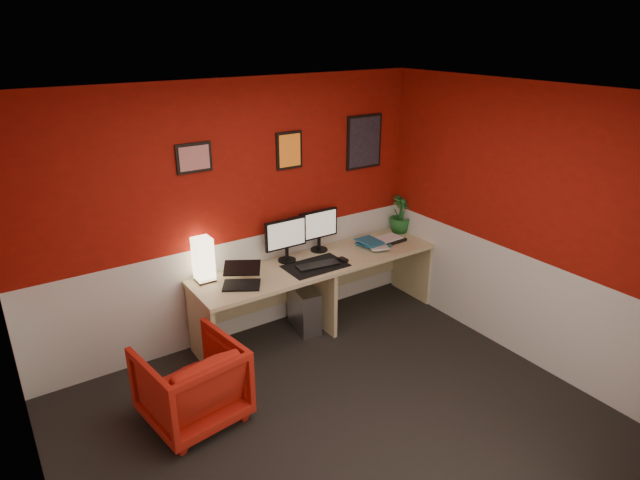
{
  "coord_description": "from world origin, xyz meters",
  "views": [
    {
      "loc": [
        -2.0,
        -2.7,
        2.92
      ],
      "look_at": [
        0.6,
        1.21,
        1.05
      ],
      "focal_mm": 30.43,
      "sensor_mm": 36.0,
      "label": 1
    }
  ],
  "objects_px": {
    "shoji_lamp": "(203,261)",
    "potted_plant": "(400,214)",
    "monitor_right": "(319,224)",
    "zen_tray": "(387,240)",
    "pc_tower": "(304,308)",
    "monitor_left": "(286,234)",
    "armchair": "(191,383)",
    "desk": "(319,294)",
    "laptop": "(241,275)"
  },
  "relations": [
    {
      "from": "potted_plant",
      "to": "shoji_lamp",
      "type": "bearing_deg",
      "value": 179.07
    },
    {
      "from": "shoji_lamp",
      "to": "armchair",
      "type": "xyz_separation_m",
      "value": [
        -0.5,
        -0.85,
        -0.6
      ]
    },
    {
      "from": "shoji_lamp",
      "to": "monitor_right",
      "type": "distance_m",
      "value": 1.27
    },
    {
      "from": "pc_tower",
      "to": "monitor_right",
      "type": "bearing_deg",
      "value": 40.23
    },
    {
      "from": "monitor_right",
      "to": "potted_plant",
      "type": "distance_m",
      "value": 1.06
    },
    {
      "from": "monitor_left",
      "to": "pc_tower",
      "type": "height_order",
      "value": "monitor_left"
    },
    {
      "from": "potted_plant",
      "to": "monitor_left",
      "type": "bearing_deg",
      "value": 179.75
    },
    {
      "from": "laptop",
      "to": "zen_tray",
      "type": "relative_size",
      "value": 0.94
    },
    {
      "from": "shoji_lamp",
      "to": "monitor_left",
      "type": "xyz_separation_m",
      "value": [
        0.85,
        -0.03,
        0.09
      ]
    },
    {
      "from": "desk",
      "to": "armchair",
      "type": "height_order",
      "value": "desk"
    },
    {
      "from": "desk",
      "to": "shoji_lamp",
      "type": "distance_m",
      "value": 1.27
    },
    {
      "from": "monitor_left",
      "to": "monitor_right",
      "type": "distance_m",
      "value": 0.42
    },
    {
      "from": "armchair",
      "to": "shoji_lamp",
      "type": "bearing_deg",
      "value": -128.67
    },
    {
      "from": "potted_plant",
      "to": "armchair",
      "type": "bearing_deg",
      "value": -163.91
    },
    {
      "from": "monitor_left",
      "to": "laptop",
      "type": "bearing_deg",
      "value": -157.7
    },
    {
      "from": "monitor_right",
      "to": "armchair",
      "type": "distance_m",
      "value": 2.09
    },
    {
      "from": "monitor_left",
      "to": "pc_tower",
      "type": "bearing_deg",
      "value": -50.79
    },
    {
      "from": "desk",
      "to": "potted_plant",
      "type": "xyz_separation_m",
      "value": [
        1.21,
        0.18,
        0.58
      ]
    },
    {
      "from": "desk",
      "to": "monitor_left",
      "type": "height_order",
      "value": "monitor_left"
    },
    {
      "from": "laptop",
      "to": "monitor_left",
      "type": "bearing_deg",
      "value": 53.31
    },
    {
      "from": "pc_tower",
      "to": "armchair",
      "type": "distance_m",
      "value": 1.62
    },
    {
      "from": "monitor_left",
      "to": "potted_plant",
      "type": "bearing_deg",
      "value": -0.25
    },
    {
      "from": "armchair",
      "to": "desk",
      "type": "bearing_deg",
      "value": -166.67
    },
    {
      "from": "laptop",
      "to": "monitor_left",
      "type": "distance_m",
      "value": 0.7
    },
    {
      "from": "monitor_left",
      "to": "monitor_right",
      "type": "relative_size",
      "value": 1.0
    },
    {
      "from": "laptop",
      "to": "desk",
      "type": "bearing_deg",
      "value": 35.75
    },
    {
      "from": "zen_tray",
      "to": "shoji_lamp",
      "type": "bearing_deg",
      "value": 174.95
    },
    {
      "from": "monitor_right",
      "to": "monitor_left",
      "type": "bearing_deg",
      "value": -173.2
    },
    {
      "from": "desk",
      "to": "laptop",
      "type": "distance_m",
      "value": 1.01
    },
    {
      "from": "monitor_left",
      "to": "armchair",
      "type": "bearing_deg",
      "value": -148.76
    },
    {
      "from": "monitor_right",
      "to": "pc_tower",
      "type": "distance_m",
      "value": 0.87
    },
    {
      "from": "laptop",
      "to": "pc_tower",
      "type": "height_order",
      "value": "laptop"
    },
    {
      "from": "monitor_right",
      "to": "shoji_lamp",
      "type": "bearing_deg",
      "value": -179.18
    },
    {
      "from": "monitor_right",
      "to": "pc_tower",
      "type": "height_order",
      "value": "monitor_right"
    },
    {
      "from": "potted_plant",
      "to": "monitor_right",
      "type": "bearing_deg",
      "value": 176.98
    },
    {
      "from": "pc_tower",
      "to": "potted_plant",
      "type": "bearing_deg",
      "value": 14.76
    },
    {
      "from": "pc_tower",
      "to": "zen_tray",
      "type": "bearing_deg",
      "value": 8.65
    },
    {
      "from": "desk",
      "to": "zen_tray",
      "type": "relative_size",
      "value": 7.43
    },
    {
      "from": "monitor_right",
      "to": "potted_plant",
      "type": "bearing_deg",
      "value": -3.02
    },
    {
      "from": "desk",
      "to": "monitor_right",
      "type": "relative_size",
      "value": 4.48
    },
    {
      "from": "shoji_lamp",
      "to": "monitor_left",
      "type": "distance_m",
      "value": 0.86
    },
    {
      "from": "armchair",
      "to": "potted_plant",
      "type": "bearing_deg",
      "value": -172.15
    },
    {
      "from": "desk",
      "to": "monitor_right",
      "type": "distance_m",
      "value": 0.71
    },
    {
      "from": "monitor_right",
      "to": "zen_tray",
      "type": "xyz_separation_m",
      "value": [
        0.76,
        -0.2,
        -0.28
      ]
    },
    {
      "from": "laptop",
      "to": "monitor_left",
      "type": "xyz_separation_m",
      "value": [
        0.62,
        0.26,
        0.18
      ]
    },
    {
      "from": "monitor_right",
      "to": "zen_tray",
      "type": "distance_m",
      "value": 0.83
    },
    {
      "from": "shoji_lamp",
      "to": "potted_plant",
      "type": "bearing_deg",
      "value": -0.93
    },
    {
      "from": "monitor_left",
      "to": "desk",
      "type": "bearing_deg",
      "value": -34.72
    },
    {
      "from": "laptop",
      "to": "monitor_right",
      "type": "relative_size",
      "value": 0.57
    },
    {
      "from": "shoji_lamp",
      "to": "laptop",
      "type": "relative_size",
      "value": 1.21
    }
  ]
}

